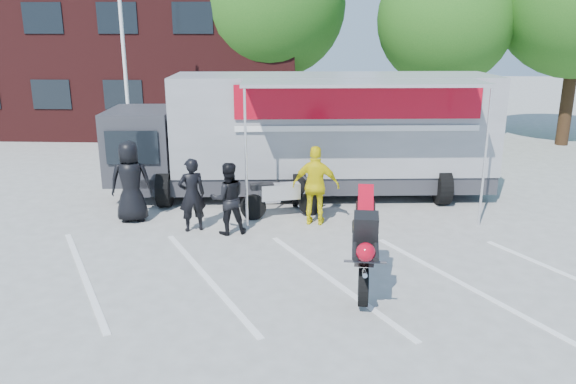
# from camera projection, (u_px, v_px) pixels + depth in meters

# --- Properties ---
(ground) EXTENTS (100.00, 100.00, 0.00)m
(ground) POSITION_uv_depth(u_px,v_px,m) (322.00, 305.00, 9.67)
(ground) COLOR #AAAAA5
(ground) RESTS_ON ground
(parking_bay_lines) EXTENTS (18.09, 13.33, 0.01)m
(parking_bay_lines) POSITION_uv_depth(u_px,v_px,m) (322.00, 280.00, 10.63)
(parking_bay_lines) COLOR white
(parking_bay_lines) RESTS_ON ground
(office_building) EXTENTS (18.00, 8.00, 7.00)m
(office_building) POSITION_uv_depth(u_px,v_px,m) (107.00, 53.00, 26.41)
(office_building) COLOR #3F1414
(office_building) RESTS_ON ground
(flagpole) EXTENTS (1.61, 0.12, 8.00)m
(flagpole) POSITION_uv_depth(u_px,v_px,m) (128.00, 14.00, 18.14)
(flagpole) COLOR white
(flagpole) RESTS_ON ground
(tree_left) EXTENTS (6.12, 6.12, 8.64)m
(tree_left) POSITION_uv_depth(u_px,v_px,m) (273.00, 5.00, 23.55)
(tree_left) COLOR #382314
(tree_left) RESTS_ON ground
(tree_mid) EXTENTS (5.44, 5.44, 7.68)m
(tree_mid) POSITION_uv_depth(u_px,v_px,m) (445.00, 20.00, 22.45)
(tree_mid) COLOR #382314
(tree_mid) RESTS_ON ground
(transporter_truck) EXTENTS (11.00, 5.91, 3.39)m
(transporter_truck) POSITION_uv_depth(u_px,v_px,m) (314.00, 194.00, 16.15)
(transporter_truck) COLOR #96989E
(transporter_truck) RESTS_ON ground
(parked_motorcycle) EXTENTS (2.28, 1.30, 1.14)m
(parked_motorcycle) POSITION_uv_depth(u_px,v_px,m) (282.00, 217.00, 14.19)
(parked_motorcycle) COLOR silver
(parked_motorcycle) RESTS_ON ground
(stunt_bike_rider) EXTENTS (0.98, 1.89, 2.17)m
(stunt_bike_rider) POSITION_uv_depth(u_px,v_px,m) (362.00, 290.00, 10.23)
(stunt_bike_rider) COLOR black
(stunt_bike_rider) RESTS_ON ground
(spectator_leather_a) EXTENTS (1.10, 0.84, 2.01)m
(spectator_leather_a) POSITION_uv_depth(u_px,v_px,m) (131.00, 182.00, 13.65)
(spectator_leather_a) COLOR black
(spectator_leather_a) RESTS_ON ground
(spectator_leather_b) EXTENTS (0.75, 0.65, 1.74)m
(spectator_leather_b) POSITION_uv_depth(u_px,v_px,m) (192.00, 195.00, 13.03)
(spectator_leather_b) COLOR black
(spectator_leather_b) RESTS_ON ground
(spectator_leather_c) EXTENTS (0.98, 0.86, 1.69)m
(spectator_leather_c) POSITION_uv_depth(u_px,v_px,m) (228.00, 198.00, 12.85)
(spectator_leather_c) COLOR black
(spectator_leather_c) RESTS_ON ground
(spectator_hivis) EXTENTS (1.17, 0.59, 1.93)m
(spectator_hivis) POSITION_uv_depth(u_px,v_px,m) (316.00, 186.00, 13.45)
(spectator_hivis) COLOR yellow
(spectator_hivis) RESTS_ON ground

